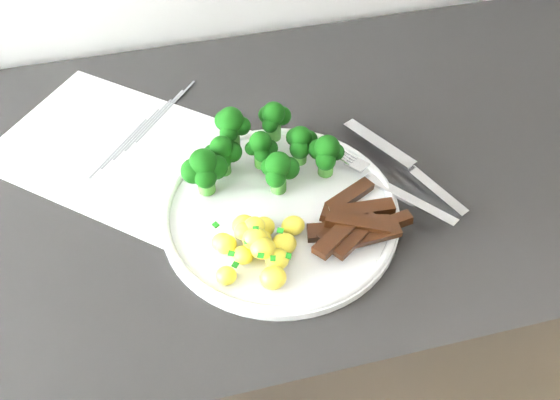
% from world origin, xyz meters
% --- Properties ---
extents(counter, '(2.39, 0.60, 0.90)m').
position_xyz_m(counter, '(0.03, 1.67, 0.45)').
color(counter, black).
rests_on(counter, ground).
extents(recipe_paper, '(0.39, 0.38, 0.00)m').
position_xyz_m(recipe_paper, '(-0.19, 1.76, 0.90)').
color(recipe_paper, silver).
rests_on(recipe_paper, counter).
extents(plate, '(0.29, 0.29, 0.02)m').
position_xyz_m(plate, '(-0.01, 1.59, 0.90)').
color(plate, white).
rests_on(plate, counter).
extents(broccoli, '(0.20, 0.13, 0.07)m').
position_xyz_m(broccoli, '(-0.02, 1.66, 0.95)').
color(broccoli, '#337023').
rests_on(broccoli, plate).
extents(potatoes, '(0.11, 0.11, 0.04)m').
position_xyz_m(potatoes, '(-0.04, 1.54, 0.92)').
color(potatoes, yellow).
rests_on(potatoes, plate).
extents(beef_strips, '(0.13, 0.12, 0.03)m').
position_xyz_m(beef_strips, '(0.07, 1.54, 0.92)').
color(beef_strips, black).
rests_on(beef_strips, plate).
extents(fork, '(0.12, 0.17, 0.02)m').
position_xyz_m(fork, '(0.13, 1.59, 0.91)').
color(fork, silver).
rests_on(fork, plate).
extents(knife, '(0.10, 0.19, 0.02)m').
position_xyz_m(knife, '(0.18, 1.61, 0.90)').
color(knife, silver).
rests_on(knife, plate).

